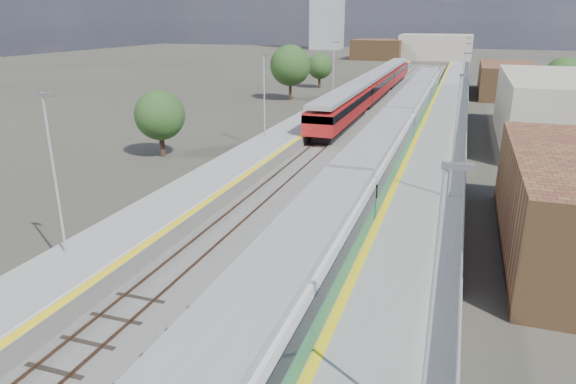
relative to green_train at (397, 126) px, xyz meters
The scene contains 12 objects.
ground 13.42m from the green_train, 96.52° to the left, with size 320.00×320.00×0.00m, color #47443A.
ballast_bed 16.24m from the green_train, 103.49° to the left, with size 10.50×155.00×0.06m, color #565451.
tracks 17.73m from the green_train, 100.32° to the left, with size 8.96×160.00×0.17m.
platform_right 16.17m from the green_train, 76.40° to the left, with size 4.70×155.00×8.52m.
platform_left 18.93m from the green_train, 124.02° to the left, with size 4.30×155.00×8.52m.
buildings 103.95m from the green_train, 100.92° to the left, with size 72.00×185.50×40.00m.
green_train is the anchor object (origin of this frame).
red_train 29.71m from the green_train, 103.63° to the left, with size 3.03×61.36×3.82m.
tree_a 20.95m from the green_train, 155.53° to the right, with size 4.26×4.26×5.77m.
tree_b 31.89m from the green_train, 126.14° to the left, with size 5.85×5.85×7.93m.
tree_c 44.51m from the green_train, 114.41° to the left, with size 4.29×4.29×5.82m.
tree_d 35.78m from the green_train, 60.39° to the left, with size 4.91×4.91×6.66m.
Camera 1 is at (6.78, -9.49, 11.51)m, focal length 32.00 mm.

